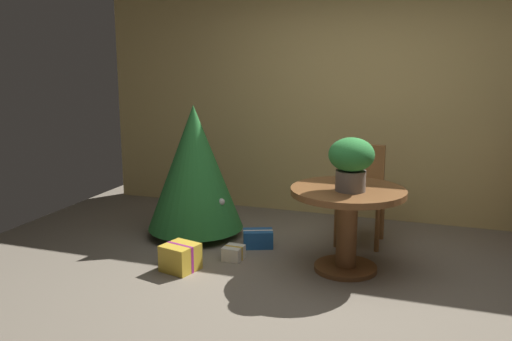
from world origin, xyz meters
TOP-DOWN VIEW (x-y plane):
  - ground_plane at (0.00, 0.00)m, footprint 6.60×6.60m
  - back_wall_panel at (0.00, 2.20)m, footprint 6.00×0.10m
  - round_dining_table at (0.15, 0.58)m, footprint 0.94×0.94m
  - flower_vase at (0.18, 0.50)m, footprint 0.36×0.36m
  - wooden_chair_far at (0.15, 1.37)m, footprint 0.42×0.41m
  - holiday_tree at (-1.42, 0.99)m, footprint 0.94×0.94m
  - gift_box_blue at (-0.72, 0.87)m, footprint 0.32×0.27m
  - gift_box_gold at (-1.14, 0.12)m, footprint 0.32×0.31m
  - gift_box_cream at (-0.82, 0.49)m, footprint 0.17×0.18m

SIDE VIEW (x-z plane):
  - ground_plane at x=0.00m, z-range 0.00..0.00m
  - gift_box_cream at x=-0.82m, z-range 0.00..0.12m
  - gift_box_blue at x=-0.72m, z-range 0.00..0.16m
  - gift_box_gold at x=-1.14m, z-range 0.00..0.22m
  - round_dining_table at x=0.15m, z-range 0.15..0.85m
  - wooden_chair_far at x=0.15m, z-range 0.06..0.98m
  - holiday_tree at x=-1.42m, z-range 0.04..1.34m
  - flower_vase at x=0.18m, z-range 0.74..1.16m
  - back_wall_panel at x=0.00m, z-range 0.00..2.60m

